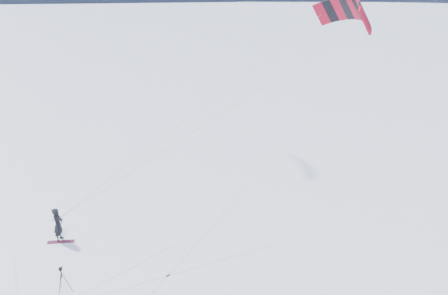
{
  "coord_description": "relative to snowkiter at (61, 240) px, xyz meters",
  "views": [
    {
      "loc": [
        6.85,
        -15.57,
        13.03
      ],
      "look_at": [
        6.61,
        6.51,
        4.59
      ],
      "focal_mm": 35.0,
      "sensor_mm": 36.0,
      "label": 1
    }
  ],
  "objects": [
    {
      "name": "tripod",
      "position": [
        1.69,
        -4.2,
        0.84
      ],
      "size": [
        0.64,
        0.66,
        1.3
      ],
      "rotation": [
        0.0,
        0.0,
        0.21
      ],
      "color": "black",
      "rests_on": "ground"
    },
    {
      "name": "snowkiter",
      "position": [
        0.0,
        0.0,
        0.0
      ],
      "size": [
        0.47,
        0.7,
        1.89
      ],
      "primitive_type": "imported",
      "rotation": [
        0.0,
        0.0,
        1.6
      ],
      "color": "black",
      "rests_on": "ground"
    },
    {
      "name": "horizon_hills",
      "position": [
        2.19,
        -4.49,
        4.31
      ],
      "size": [
        704.84,
        706.81,
        9.95
      ],
      "color": "black",
      "rests_on": "ground"
    },
    {
      "name": "power_kite",
      "position": [
        15.17,
        3.93,
        11.41
      ],
      "size": [
        16.41,
        6.53,
        11.06
      ],
      "color": "#AF0922",
      "rests_on": "ground"
    },
    {
      "name": "snowboard",
      "position": [
        0.11,
        -0.21,
        0.02
      ],
      "size": [
        1.41,
        0.41,
        0.04
      ],
      "primitive_type": "cube",
      "rotation": [
        0.0,
        0.0,
        0.11
      ],
      "color": "maroon",
      "rests_on": "ground"
    }
  ]
}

